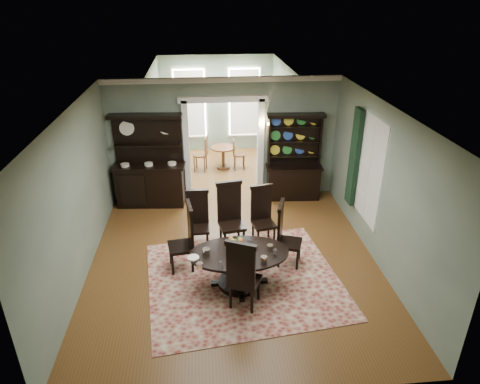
{
  "coord_description": "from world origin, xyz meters",
  "views": [
    {
      "loc": [
        -0.52,
        -6.85,
        4.84
      ],
      "look_at": [
        0.17,
        0.6,
        1.24
      ],
      "focal_mm": 32.0,
      "sensor_mm": 36.0,
      "label": 1
    }
  ],
  "objects_px": {
    "sideboard": "(150,174)",
    "parlor_table": "(223,154)",
    "welsh_dresser": "(293,168)",
    "dining_table": "(239,262)"
  },
  "relations": [
    {
      "from": "sideboard",
      "to": "parlor_table",
      "type": "xyz_separation_m",
      "value": [
        1.87,
        2.1,
        -0.35
      ]
    },
    {
      "from": "dining_table",
      "to": "sideboard",
      "type": "relative_size",
      "value": 0.79
    },
    {
      "from": "sideboard",
      "to": "welsh_dresser",
      "type": "bearing_deg",
      "value": 4.89
    },
    {
      "from": "parlor_table",
      "to": "sideboard",
      "type": "bearing_deg",
      "value": -131.74
    },
    {
      "from": "welsh_dresser",
      "to": "parlor_table",
      "type": "distance_m",
      "value": 2.66
    },
    {
      "from": "parlor_table",
      "to": "welsh_dresser",
      "type": "bearing_deg",
      "value": -51.84
    },
    {
      "from": "dining_table",
      "to": "welsh_dresser",
      "type": "bearing_deg",
      "value": 62.66
    },
    {
      "from": "welsh_dresser",
      "to": "parlor_table",
      "type": "xyz_separation_m",
      "value": [
        -1.63,
        2.07,
        -0.35
      ]
    },
    {
      "from": "welsh_dresser",
      "to": "dining_table",
      "type": "bearing_deg",
      "value": -112.62
    },
    {
      "from": "dining_table",
      "to": "sideboard",
      "type": "xyz_separation_m",
      "value": [
        -1.84,
        3.4,
        0.3
      ]
    }
  ]
}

